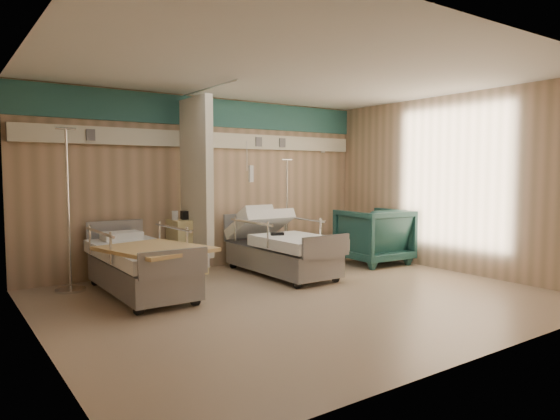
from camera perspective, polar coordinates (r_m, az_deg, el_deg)
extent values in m
cube|color=gray|center=(6.38, 2.44, -9.95)|extent=(6.00, 5.00, 0.00)
cube|color=tan|center=(8.31, -8.06, 3.09)|extent=(6.00, 0.04, 2.80)
cube|color=tan|center=(4.47, 22.36, 1.78)|extent=(6.00, 0.04, 2.80)
cube|color=tan|center=(4.97, -26.15, 1.89)|extent=(0.04, 5.00, 2.80)
cube|color=tan|center=(8.36, 19.07, 2.90)|extent=(0.04, 5.00, 2.80)
cube|color=silver|center=(6.31, 2.53, 15.53)|extent=(6.00, 5.00, 0.04)
cube|color=#2D6968|center=(8.35, -8.08, 11.00)|extent=(6.00, 0.04, 0.45)
cube|color=silver|center=(8.28, -7.95, 7.93)|extent=(5.88, 0.08, 0.25)
cylinder|color=silver|center=(7.38, -8.48, 13.53)|extent=(0.03, 1.80, 0.03)
cube|color=beige|center=(7.60, -9.56, 3.79)|extent=(0.12, 0.90, 2.35)
cube|color=beige|center=(7.89, -10.57, -4.12)|extent=(0.50, 0.48, 0.85)
imported|color=#1B4541|center=(8.75, 10.66, -2.94)|extent=(1.09, 1.12, 0.96)
cube|color=white|center=(8.72, 10.66, 0.44)|extent=(0.75, 0.69, 0.07)
cylinder|color=silver|center=(8.71, 0.77, -5.99)|extent=(0.32, 0.32, 0.03)
cylinder|color=silver|center=(8.60, 0.78, -0.20)|extent=(0.03, 0.03, 1.79)
cylinder|color=silver|center=(8.57, 0.79, 5.78)|extent=(0.21, 0.03, 0.03)
cylinder|color=silver|center=(7.26, -22.80, -8.40)|extent=(0.39, 0.39, 0.03)
cylinder|color=silver|center=(7.11, -23.05, -0.08)|extent=(0.03, 0.03, 2.14)
cylinder|color=silver|center=(7.12, -23.30, 8.55)|extent=(0.26, 0.03, 0.03)
cube|color=black|center=(7.49, -0.31, -2.74)|extent=(0.21, 0.16, 0.04)
cube|color=tan|center=(6.22, -14.06, -4.33)|extent=(1.28, 1.46, 0.04)
cube|color=black|center=(7.82, -10.33, -0.56)|extent=(0.26, 0.19, 0.13)
cylinder|color=white|center=(7.75, -11.92, -0.61)|extent=(0.13, 0.13, 0.14)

